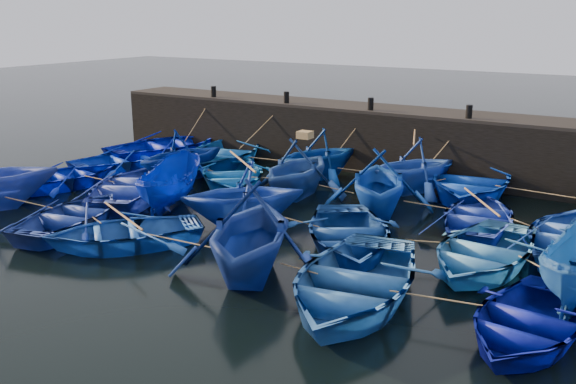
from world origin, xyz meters
The scene contains 33 objects.
ground centered at (0.00, 0.00, 0.00)m, with size 120.00×120.00×0.00m, color black.
quay_wall centered at (0.00, 10.50, 1.25)m, with size 26.00×2.50×2.50m, color black.
quay_top centered at (0.00, 10.50, 2.56)m, with size 26.00×2.50×0.12m, color black.
bollard_0 centered at (-8.00, 9.60, 2.87)m, with size 0.24×0.24×0.50m, color black.
bollard_1 centered at (-4.00, 9.60, 2.87)m, with size 0.24×0.24×0.50m, color black.
bollard_2 centered at (0.00, 9.60, 2.87)m, with size 0.24×0.24×0.50m, color black.
bollard_3 centered at (4.00, 9.60, 2.87)m, with size 0.24×0.24×0.50m, color black.
boat_0 centered at (-9.00, 7.35, 0.58)m, with size 4.01×5.61×1.16m, color #000E94.
boat_1 centered at (-5.88, 7.42, 0.60)m, with size 4.11×5.75×1.19m, color #0F4C8F.
boat_2 centered at (-1.33, 7.65, 1.01)m, with size 3.31×3.84×2.02m, color navy.
boat_3 centered at (2.61, 7.73, 1.02)m, with size 3.35×3.89×2.05m, color #2047AE.
boat_4 centered at (4.62, 8.19, 0.59)m, with size 4.10×5.73×1.19m, color #052E96.
boat_6 centered at (-8.81, 4.64, 0.49)m, with size 3.37×4.70×0.98m, color #0426B2.
boat_7 centered at (-5.85, 4.74, 1.01)m, with size 3.32×3.85×2.03m, color navy.
boat_8 centered at (-3.41, 4.70, 0.52)m, with size 3.55×4.97×1.03m, color #0C5293.
boat_9 centered at (-0.71, 5.00, 1.08)m, with size 3.55×4.12×2.17m, color navy.
boat_10 centered at (2.58, 4.70, 1.12)m, with size 3.68×4.27×2.25m, color #0E40A3.
boat_11 centered at (5.96, 4.62, 0.46)m, with size 3.15×4.41×0.91m, color #1B339C.
boat_12 centered at (8.64, 4.08, 0.49)m, with size 3.40×4.75×0.98m, color #234DB1.
boat_13 centered at (-8.84, 1.59, 0.44)m, with size 3.03×4.23×0.88m, color #00148F.
boat_14 centered at (-5.42, 1.51, 0.53)m, with size 3.66×5.12×1.06m, color #273C97.
boat_15 centered at (-3.70, 1.55, 0.80)m, with size 1.56×4.14×1.60m, color #001789.
boat_16 centered at (-0.50, 1.34, 1.01)m, with size 3.32×3.85×2.02m, color navy.
boat_17 centered at (3.31, 0.98, 0.51)m, with size 3.50×4.89×1.02m, color navy.
boat_18 centered at (6.86, 1.62, 0.50)m, with size 3.43×4.79×0.99m, color #2F70BA.
boat_21 centered at (-4.69, -1.77, 0.45)m, with size 3.14×4.39×0.91m, color navy.
boat_22 centered at (-2.25, -2.03, 0.45)m, with size 3.13×4.38×0.91m, color #1A4CAC.
boat_23 centered at (2.04, -1.92, 1.23)m, with size 4.04×4.69×2.47m, color navy.
boat_24 centered at (4.91, -2.02, 0.58)m, with size 4.00×5.59×1.16m, color #225693.
boat_25 centered at (8.66, -1.70, 0.45)m, with size 3.12×4.36×0.91m, color #020872.
wooden_crate centered at (-0.41, 5.00, 2.30)m, with size 0.48×0.45×0.25m, color olive.
mooring_ropes centered at (0.24, 5.00, 0.88)m, with size 18.37×11.57×2.10m.
loose_oars centered at (1.46, 2.91, 1.50)m, with size 10.47×11.84×1.20m.
Camera 1 is at (10.67, -14.22, 6.43)m, focal length 40.00 mm.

